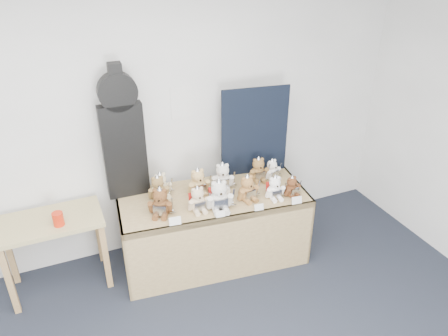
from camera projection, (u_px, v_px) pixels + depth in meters
name	position (u px, v px, depth m)	size (l,w,h in m)	color
room_shell	(182.00, 102.00, 3.99)	(6.00, 6.00, 6.00)	white
display_table	(215.00, 214.00, 4.00)	(1.78, 0.90, 0.71)	olive
side_table	(52.00, 232.00, 3.72)	(0.86, 0.48, 0.71)	#998752
guitar_case	(123.00, 134.00, 3.74)	(0.37, 0.12, 1.21)	black
navy_board	(255.00, 132.00, 4.17)	(0.66, 0.02, 0.88)	black
red_cup	(58.00, 219.00, 3.57)	(0.09, 0.09, 0.12)	red
teddy_front_far_left	(160.00, 203.00, 3.67)	(0.23, 0.23, 0.29)	brown
teddy_front_left	(198.00, 200.00, 3.73)	(0.21, 0.17, 0.26)	beige
teddy_front_centre	(219.00, 196.00, 3.74)	(0.26, 0.23, 0.32)	beige
teddy_front_right	(247.00, 189.00, 3.88)	(0.23, 0.19, 0.27)	olive
teddy_front_far_right	(275.00, 188.00, 3.91)	(0.20, 0.17, 0.25)	white
teddy_front_end	(292.00, 187.00, 3.95)	(0.18, 0.16, 0.22)	brown
teddy_back_left	(161.00, 186.00, 3.94)	(0.22, 0.18, 0.26)	beige
teddy_back_centre_left	(198.00, 183.00, 3.96)	(0.23, 0.19, 0.29)	tan
teddy_back_centre_right	(223.00, 177.00, 4.05)	(0.24, 0.22, 0.29)	silver
teddy_back_right	(258.00, 170.00, 4.19)	(0.22, 0.18, 0.27)	olive
teddy_back_end	(272.00, 170.00, 4.22)	(0.19, 0.17, 0.23)	white
teddy_back_far_left	(158.00, 189.00, 3.90)	(0.21, 0.17, 0.26)	olive
entry_card_a	(175.00, 221.00, 3.57)	(0.10, 0.00, 0.07)	silver
entry_card_b	(220.00, 214.00, 3.67)	(0.08, 0.00, 0.06)	silver
entry_card_c	(259.00, 207.00, 3.76)	(0.08, 0.00, 0.06)	silver
entry_card_d	(297.00, 200.00, 3.85)	(0.10, 0.00, 0.07)	silver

